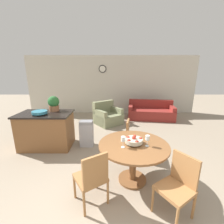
{
  "coord_description": "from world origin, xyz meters",
  "views": [
    {
      "loc": [
        0.01,
        -1.27,
        1.97
      ],
      "look_at": [
        0.01,
        2.53,
        0.95
      ],
      "focal_mm": 24.0,
      "sensor_mm": 36.0,
      "label": 1
    }
  ],
  "objects_px": {
    "dining_chair_near_right": "(178,183)",
    "trash_bin": "(87,134)",
    "wine_glass_right": "(147,138)",
    "armchair": "(108,116)",
    "dining_table": "(133,152)",
    "dining_chair_far_side": "(132,137)",
    "couch": "(151,112)",
    "dining_chair_near_left": "(92,176)",
    "kitchen_island": "(47,130)",
    "wine_glass_left": "(123,139)",
    "potted_plant": "(54,103)",
    "fruit_bowl": "(134,140)",
    "teal_bowl": "(40,112)"
  },
  "relations": [
    {
      "from": "dining_chair_near_right",
      "to": "trash_bin",
      "type": "distance_m",
      "value": 2.59
    },
    {
      "from": "wine_glass_right",
      "to": "armchair",
      "type": "relative_size",
      "value": 0.16
    },
    {
      "from": "dining_table",
      "to": "dining_chair_near_right",
      "type": "height_order",
      "value": "dining_chair_near_right"
    },
    {
      "from": "dining_chair_far_side",
      "to": "couch",
      "type": "xyz_separation_m",
      "value": [
        1.19,
        2.99,
        -0.22
      ]
    },
    {
      "from": "dining_chair_near_left",
      "to": "dining_chair_far_side",
      "type": "bearing_deg",
      "value": 27.42
    },
    {
      "from": "dining_chair_far_side",
      "to": "kitchen_island",
      "type": "height_order",
      "value": "kitchen_island"
    },
    {
      "from": "armchair",
      "to": "wine_glass_left",
      "type": "bearing_deg",
      "value": -120.97
    },
    {
      "from": "dining_chair_near_right",
      "to": "kitchen_island",
      "type": "distance_m",
      "value": 3.33
    },
    {
      "from": "kitchen_island",
      "to": "trash_bin",
      "type": "xyz_separation_m",
      "value": [
        1.06,
        0.03,
        -0.12
      ]
    },
    {
      "from": "dining_table",
      "to": "wine_glass_right",
      "type": "distance_m",
      "value": 0.39
    },
    {
      "from": "dining_chair_near_left",
      "to": "dining_chair_far_side",
      "type": "xyz_separation_m",
      "value": [
        0.77,
        1.37,
        0.0
      ]
    },
    {
      "from": "dining_chair_near_left",
      "to": "dining_chair_near_right",
      "type": "bearing_deg",
      "value": -40.08
    },
    {
      "from": "wine_glass_left",
      "to": "armchair",
      "type": "xyz_separation_m",
      "value": [
        -0.36,
        3.31,
        -0.6
      ]
    },
    {
      "from": "dining_chair_far_side",
      "to": "dining_chair_near_right",
      "type": "bearing_deg",
      "value": 27.42
    },
    {
      "from": "wine_glass_right",
      "to": "potted_plant",
      "type": "height_order",
      "value": "potted_plant"
    },
    {
      "from": "fruit_bowl",
      "to": "kitchen_island",
      "type": "distance_m",
      "value": 2.53
    },
    {
      "from": "kitchen_island",
      "to": "armchair",
      "type": "height_order",
      "value": "kitchen_island"
    },
    {
      "from": "wine_glass_right",
      "to": "trash_bin",
      "type": "bearing_deg",
      "value": 131.73
    },
    {
      "from": "dining_table",
      "to": "potted_plant",
      "type": "bearing_deg",
      "value": 141.32
    },
    {
      "from": "fruit_bowl",
      "to": "kitchen_island",
      "type": "xyz_separation_m",
      "value": [
        -2.13,
        1.33,
        -0.34
      ]
    },
    {
      "from": "kitchen_island",
      "to": "potted_plant",
      "type": "bearing_deg",
      "value": 54.21
    },
    {
      "from": "dining_chair_near_right",
      "to": "trash_bin",
      "type": "height_order",
      "value": "dining_chair_near_right"
    },
    {
      "from": "dining_chair_far_side",
      "to": "potted_plant",
      "type": "distance_m",
      "value": 2.28
    },
    {
      "from": "fruit_bowl",
      "to": "kitchen_island",
      "type": "height_order",
      "value": "kitchen_island"
    },
    {
      "from": "dining_table",
      "to": "couch",
      "type": "distance_m",
      "value": 4.06
    },
    {
      "from": "wine_glass_left",
      "to": "wine_glass_right",
      "type": "distance_m",
      "value": 0.42
    },
    {
      "from": "couch",
      "to": "wine_glass_right",
      "type": "bearing_deg",
      "value": -97.35
    },
    {
      "from": "potted_plant",
      "to": "trash_bin",
      "type": "distance_m",
      "value": 1.21
    },
    {
      "from": "teal_bowl",
      "to": "armchair",
      "type": "xyz_separation_m",
      "value": [
        1.63,
        1.98,
        -0.71
      ]
    },
    {
      "from": "wine_glass_right",
      "to": "teal_bowl",
      "type": "relative_size",
      "value": 0.53
    },
    {
      "from": "armchair",
      "to": "kitchen_island",
      "type": "bearing_deg",
      "value": -167.44
    },
    {
      "from": "dining_chair_near_right",
      "to": "trash_bin",
      "type": "xyz_separation_m",
      "value": [
        -1.6,
        2.03,
        -0.14
      ]
    },
    {
      "from": "couch",
      "to": "wine_glass_left",
      "type": "bearing_deg",
      "value": -102.62
    },
    {
      "from": "wine_glass_left",
      "to": "potted_plant",
      "type": "height_order",
      "value": "potted_plant"
    },
    {
      "from": "dining_table",
      "to": "armchair",
      "type": "bearing_deg",
      "value": 99.89
    },
    {
      "from": "dining_chair_far_side",
      "to": "couch",
      "type": "distance_m",
      "value": 3.22
    },
    {
      "from": "couch",
      "to": "dining_chair_near_left",
      "type": "bearing_deg",
      "value": -106.21
    },
    {
      "from": "dining_table",
      "to": "trash_bin",
      "type": "xyz_separation_m",
      "value": [
        -1.07,
        1.36,
        -0.22
      ]
    },
    {
      "from": "dining_chair_near_right",
      "to": "dining_chair_far_side",
      "type": "xyz_separation_m",
      "value": [
        -0.43,
        1.52,
        0.0
      ]
    },
    {
      "from": "dining_chair_far_side",
      "to": "fruit_bowl",
      "type": "distance_m",
      "value": 0.91
    },
    {
      "from": "dining_chair_near_right",
      "to": "couch",
      "type": "bearing_deg",
      "value": -42.91
    },
    {
      "from": "fruit_bowl",
      "to": "couch",
      "type": "height_order",
      "value": "fruit_bowl"
    },
    {
      "from": "dining_table",
      "to": "dining_chair_far_side",
      "type": "bearing_deg",
      "value": 83.22
    },
    {
      "from": "dining_chair_far_side",
      "to": "fruit_bowl",
      "type": "relative_size",
      "value": 2.86
    },
    {
      "from": "dining_table",
      "to": "fruit_bowl",
      "type": "height_order",
      "value": "fruit_bowl"
    },
    {
      "from": "dining_table",
      "to": "wine_glass_right",
      "type": "bearing_deg",
      "value": -19.68
    },
    {
      "from": "dining_table",
      "to": "teal_bowl",
      "type": "xyz_separation_m",
      "value": [
        -2.19,
        1.2,
        0.42
      ]
    },
    {
      "from": "couch",
      "to": "kitchen_island",
      "type": "bearing_deg",
      "value": -135.82
    },
    {
      "from": "dining_chair_near_right",
      "to": "armchair",
      "type": "xyz_separation_m",
      "value": [
        -1.08,
        3.86,
        -0.2
      ]
    },
    {
      "from": "kitchen_island",
      "to": "armchair",
      "type": "distance_m",
      "value": 2.44
    }
  ]
}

